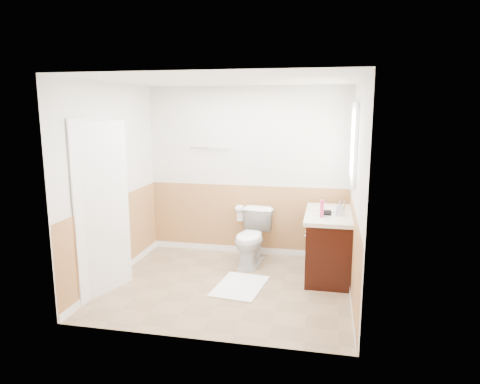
% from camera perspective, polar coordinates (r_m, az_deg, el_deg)
% --- Properties ---
extents(floor, '(3.00, 3.00, 0.00)m').
position_cam_1_polar(floor, '(5.52, -1.57, -12.25)').
color(floor, '#8C7051').
rests_on(floor, ground).
extents(ceiling, '(3.00, 3.00, 0.00)m').
position_cam_1_polar(ceiling, '(5.08, -1.73, 14.61)').
color(ceiling, white).
rests_on(ceiling, floor).
extents(wall_back, '(3.00, 0.00, 3.00)m').
position_cam_1_polar(wall_back, '(6.41, 1.01, 2.66)').
color(wall_back, silver).
rests_on(wall_back, floor).
extents(wall_front, '(3.00, 0.00, 3.00)m').
position_cam_1_polar(wall_front, '(3.93, -5.98, -2.73)').
color(wall_front, silver).
rests_on(wall_front, floor).
extents(wall_left, '(0.00, 3.00, 3.00)m').
position_cam_1_polar(wall_left, '(5.69, -16.53, 1.14)').
color(wall_left, silver).
rests_on(wall_left, floor).
extents(wall_right, '(0.00, 3.00, 3.00)m').
position_cam_1_polar(wall_right, '(5.04, 15.21, -0.02)').
color(wall_right, silver).
rests_on(wall_right, floor).
extents(wainscot_back, '(3.00, 0.00, 3.00)m').
position_cam_1_polar(wainscot_back, '(6.55, 0.97, -3.85)').
color(wainscot_back, '#B27D47').
rests_on(wainscot_back, floor).
extents(wainscot_front, '(3.00, 0.00, 3.00)m').
position_cam_1_polar(wainscot_front, '(4.18, -5.72, -12.72)').
color(wainscot_front, '#B27D47').
rests_on(wainscot_front, floor).
extents(wainscot_left, '(0.00, 2.60, 2.60)m').
position_cam_1_polar(wainscot_left, '(5.85, -16.02, -6.12)').
color(wainscot_left, '#B27D47').
rests_on(wainscot_left, floor).
extents(wainscot_right, '(0.00, 2.60, 2.60)m').
position_cam_1_polar(wainscot_right, '(5.23, 14.66, -8.12)').
color(wainscot_right, '#B27D47').
rests_on(wainscot_right, floor).
extents(toilet, '(0.52, 0.80, 0.77)m').
position_cam_1_polar(toilet, '(6.11, 1.57, -6.06)').
color(toilet, white).
rests_on(toilet, floor).
extents(bath_mat, '(0.64, 0.86, 0.02)m').
position_cam_1_polar(bath_mat, '(5.48, -0.01, -12.34)').
color(bath_mat, white).
rests_on(bath_mat, floor).
extents(vanity_cabinet, '(0.55, 1.10, 0.80)m').
position_cam_1_polar(vanity_cabinet, '(5.83, 11.60, -7.01)').
color(vanity_cabinet, black).
rests_on(vanity_cabinet, floor).
extents(vanity_knob_left, '(0.03, 0.03, 0.03)m').
position_cam_1_polar(vanity_knob_left, '(5.69, 8.62, -5.76)').
color(vanity_knob_left, silver).
rests_on(vanity_knob_left, vanity_cabinet).
extents(vanity_knob_right, '(0.03, 0.03, 0.03)m').
position_cam_1_polar(vanity_knob_right, '(5.89, 8.72, -5.21)').
color(vanity_knob_right, silver).
rests_on(vanity_knob_right, vanity_cabinet).
extents(countertop, '(0.60, 1.15, 0.05)m').
position_cam_1_polar(countertop, '(5.71, 11.66, -2.95)').
color(countertop, beige).
rests_on(countertop, vanity_cabinet).
extents(sink_basin, '(0.36, 0.36, 0.02)m').
position_cam_1_polar(sink_basin, '(5.85, 11.77, -2.27)').
color(sink_basin, white).
rests_on(sink_basin, countertop).
extents(faucet, '(0.02, 0.02, 0.14)m').
position_cam_1_polar(faucet, '(5.84, 13.56, -1.77)').
color(faucet, '#B4B3BA').
rests_on(faucet, countertop).
extents(lotion_bottle, '(0.05, 0.05, 0.22)m').
position_cam_1_polar(lotion_bottle, '(5.43, 10.76, -2.18)').
color(lotion_bottle, '#D5376B').
rests_on(lotion_bottle, countertop).
extents(soap_dispenser, '(0.10, 0.10, 0.19)m').
position_cam_1_polar(soap_dispenser, '(5.56, 13.04, -2.14)').
color(soap_dispenser, '#99A1AC').
rests_on(soap_dispenser, countertop).
extents(hair_dryer_body, '(0.14, 0.07, 0.07)m').
position_cam_1_polar(hair_dryer_body, '(5.57, 11.27, -2.66)').
color(hair_dryer_body, black).
rests_on(hair_dryer_body, countertop).
extents(hair_dryer_handle, '(0.03, 0.03, 0.07)m').
position_cam_1_polar(hair_dryer_handle, '(5.56, 10.95, -2.98)').
color(hair_dryer_handle, black).
rests_on(hair_dryer_handle, countertop).
extents(mirror_panel, '(0.02, 0.35, 0.90)m').
position_cam_1_polar(mirror_panel, '(6.08, 14.52, 4.71)').
color(mirror_panel, silver).
rests_on(mirror_panel, wall_right).
extents(window_frame, '(0.04, 0.80, 1.00)m').
position_cam_1_polar(window_frame, '(5.55, 14.80, 6.20)').
color(window_frame, white).
rests_on(window_frame, wall_right).
extents(window_glass, '(0.01, 0.70, 0.90)m').
position_cam_1_polar(window_glass, '(5.55, 14.97, 6.19)').
color(window_glass, white).
rests_on(window_glass, wall_right).
extents(door, '(0.29, 0.78, 2.04)m').
position_cam_1_polar(door, '(5.30, -17.71, -2.17)').
color(door, white).
rests_on(door, wall_left).
extents(door_frame, '(0.02, 0.92, 2.10)m').
position_cam_1_polar(door_frame, '(5.33, -18.43, -2.02)').
color(door_frame, white).
rests_on(door_frame, wall_left).
extents(door_knob, '(0.06, 0.06, 0.06)m').
position_cam_1_polar(door_knob, '(5.57, -15.48, -2.16)').
color(door_knob, silver).
rests_on(door_knob, door).
extents(towel_bar, '(0.62, 0.02, 0.02)m').
position_cam_1_polar(towel_bar, '(6.45, -3.90, 5.81)').
color(towel_bar, silver).
rests_on(towel_bar, wall_back).
extents(tp_holder_bar, '(0.14, 0.02, 0.02)m').
position_cam_1_polar(tp_holder_bar, '(6.47, 0.00, -2.23)').
color(tp_holder_bar, silver).
rests_on(tp_holder_bar, wall_back).
extents(tp_roll, '(0.10, 0.11, 0.11)m').
position_cam_1_polar(tp_roll, '(6.47, 0.00, -2.23)').
color(tp_roll, white).
rests_on(tp_roll, tp_holder_bar).
extents(tp_sheet, '(0.10, 0.01, 0.16)m').
position_cam_1_polar(tp_sheet, '(6.49, 0.00, -3.17)').
color(tp_sheet, white).
rests_on(tp_sheet, tp_roll).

